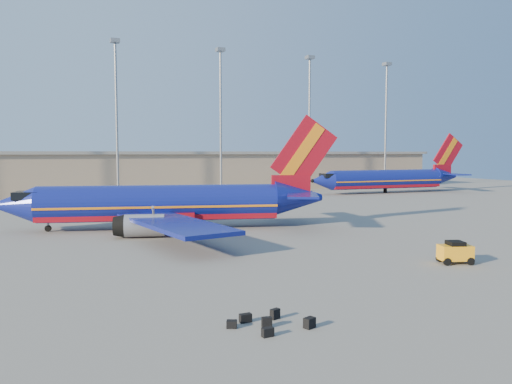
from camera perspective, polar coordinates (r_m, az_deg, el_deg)
ground at (r=51.80m, az=-2.86°, el=-4.66°), size 220.00×220.00×0.00m
terminal_building at (r=109.59m, az=-8.57°, el=2.42°), size 122.00×16.00×8.50m
light_mast_row at (r=97.10m, az=-9.73°, el=9.96°), size 101.60×1.60×28.65m
aircraft_main at (r=54.79m, az=-10.02°, el=-1.41°), size 36.17×34.34×12.48m
aircraft_second at (r=105.88m, az=14.99°, el=1.44°), size 36.59×14.24×12.39m
baggage_tug at (r=40.25m, az=21.81°, el=-6.37°), size 2.69×2.10×1.70m
luggage_pile at (r=24.54m, az=1.50°, el=-14.62°), size 3.99×2.49×0.50m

